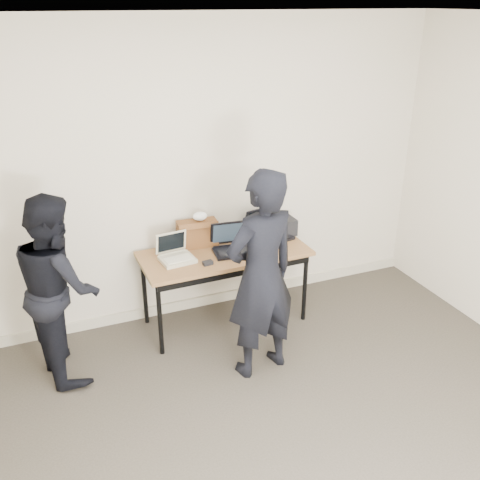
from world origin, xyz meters
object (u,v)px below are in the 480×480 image
laptop_beige (176,255)px  laptop_right (267,231)px  equipment_box (279,226)px  laptop_center (231,245)px  desk (225,258)px  person_observer (58,287)px  person_typist (261,276)px  leather_satchel (197,233)px

laptop_beige → laptop_right: bearing=2.4°
laptop_beige → equipment_box: 1.09m
laptop_center → desk: bearing=-161.6°
person_observer → laptop_right: bearing=-91.4°
laptop_beige → equipment_box: (1.07, 0.17, 0.03)m
laptop_right → person_observer: size_ratio=0.29×
laptop_beige → person_typist: person_typist is taller
person_typist → equipment_box: bearing=-135.2°
leather_satchel → person_observer: person_observer is taller
leather_satchel → equipment_box: (0.81, -0.04, -0.05)m
equipment_box → laptop_right: bearing=-171.0°
leather_satchel → person_typist: (0.19, -0.98, 0.01)m
laptop_right → equipment_box: size_ratio=1.58×
laptop_center → laptop_beige: bearing=-174.8°
laptop_center → laptop_right: (0.43, 0.16, 0.01)m
equipment_box → person_typist: (-0.62, -0.95, 0.05)m
leather_satchel → equipment_box: leather_satchel is taller
leather_satchel → laptop_center: bearing=-37.1°
desk → laptop_center: bearing=11.0°
laptop_right → person_observer: bearing=177.9°
laptop_right → desk: bearing=-172.7°
laptop_beige → laptop_right: size_ratio=0.71×
desk → equipment_box: bearing=16.0°
equipment_box → person_typist: size_ratio=0.16×
desk → leather_satchel: 0.34m
laptop_center → equipment_box: bearing=23.8°
laptop_right → leather_satchel: (-0.67, 0.06, 0.07)m
laptop_beige → leather_satchel: 0.34m
desk → equipment_box: size_ratio=5.50×
laptop_center → person_observer: person_observer is taller
desk → equipment_box: (0.63, 0.19, 0.14)m
laptop_right → person_observer: (-1.93, -0.33, -0.03)m
leather_satchel → person_typist: 1.00m
laptop_center → leather_satchel: bearing=144.7°
laptop_beige → person_observer: (-0.99, -0.18, -0.01)m
person_typist → person_observer: 1.57m
laptop_center → person_observer: 1.51m
desk → laptop_right: bearing=18.1°
laptop_center → person_typist: bearing=-87.3°
equipment_box → laptop_center: bearing=-162.5°
desk → laptop_beige: 0.46m
laptop_right → laptop_beige: bearing=177.1°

